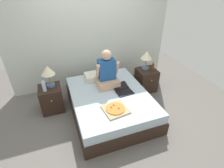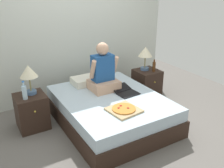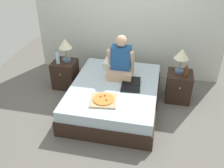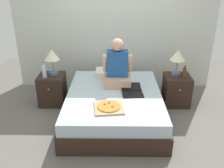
{
  "view_description": "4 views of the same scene",
  "coord_description": "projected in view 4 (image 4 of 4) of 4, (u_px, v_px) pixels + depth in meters",
  "views": [
    {
      "loc": [
        -0.92,
        -2.64,
        2.46
      ],
      "look_at": [
        -0.02,
        -0.17,
        0.78
      ],
      "focal_mm": 28.0,
      "sensor_mm": 36.0,
      "label": 1
    },
    {
      "loc": [
        -1.76,
        -3.02,
        2.11
      ],
      "look_at": [
        -0.01,
        -0.07,
        0.69
      ],
      "focal_mm": 40.0,
      "sensor_mm": 36.0,
      "label": 2
    },
    {
      "loc": [
        0.72,
        -3.54,
        2.73
      ],
      "look_at": [
        0.01,
        -0.24,
        0.62
      ],
      "focal_mm": 40.0,
      "sensor_mm": 36.0,
      "label": 3
    },
    {
      "loc": [
        0.01,
        -3.5,
        2.2
      ],
      "look_at": [
        -0.03,
        -0.08,
        0.64
      ],
      "focal_mm": 40.0,
      "sensor_mm": 36.0,
      "label": 4
    }
  ],
  "objects": [
    {
      "name": "laptop",
      "position": [
        132.0,
        92.0,
        3.89
      ],
      "size": [
        0.35,
        0.44,
        0.07
      ],
      "color": "black",
      "rests_on": "bed"
    },
    {
      "name": "water_bottle",
      "position": [
        44.0,
        71.0,
        4.21
      ],
      "size": [
        0.07,
        0.07,
        0.28
      ],
      "color": "silver",
      "rests_on": "nightstand_left"
    },
    {
      "name": "beer_bottle",
      "position": [
        184.0,
        73.0,
        4.18
      ],
      "size": [
        0.06,
        0.06,
        0.23
      ],
      "color": "#512D14",
      "rests_on": "nightstand_right"
    },
    {
      "name": "nightstand_left",
      "position": [
        52.0,
        89.0,
        4.44
      ],
      "size": [
        0.44,
        0.47,
        0.54
      ],
      "color": "black",
      "rests_on": "ground"
    },
    {
      "name": "ground_plane",
      "position": [
        114.0,
        117.0,
        4.1
      ],
      "size": [
        5.85,
        5.85,
        0.0
      ],
      "primitive_type": "plane",
      "color": "#66605B"
    },
    {
      "name": "nightstand_right",
      "position": [
        176.0,
        90.0,
        4.42
      ],
      "size": [
        0.44,
        0.47,
        0.54
      ],
      "color": "black",
      "rests_on": "ground"
    },
    {
      "name": "pizza_box",
      "position": [
        109.0,
        107.0,
        3.46
      ],
      "size": [
        0.45,
        0.45,
        0.05
      ],
      "color": "tan",
      "rests_on": "bed"
    },
    {
      "name": "pillow",
      "position": [
        110.0,
        73.0,
        4.49
      ],
      "size": [
        0.52,
        0.34,
        0.12
      ],
      "primitive_type": "cube",
      "color": "silver",
      "rests_on": "bed"
    },
    {
      "name": "bed",
      "position": [
        114.0,
        106.0,
        4.0
      ],
      "size": [
        1.5,
        1.9,
        0.45
      ],
      "color": "black",
      "rests_on": "ground"
    },
    {
      "name": "person_seated",
      "position": [
        117.0,
        69.0,
        4.07
      ],
      "size": [
        0.47,
        0.4,
        0.78
      ],
      "color": "tan",
      "rests_on": "bed"
    },
    {
      "name": "lamp_on_right_nightstand",
      "position": [
        178.0,
        57.0,
        4.22
      ],
      "size": [
        0.26,
        0.26,
        0.45
      ],
      "color": "#4C6B93",
      "rests_on": "nightstand_right"
    },
    {
      "name": "wall_back",
      "position": [
        115.0,
        25.0,
        4.77
      ],
      "size": [
        3.85,
        0.12,
        2.5
      ],
      "primitive_type": "cube",
      "color": "silver",
      "rests_on": "ground"
    },
    {
      "name": "lamp_on_left_nightstand",
      "position": [
        52.0,
        57.0,
        4.24
      ],
      "size": [
        0.26,
        0.26,
        0.45
      ],
      "color": "#4C6B93",
      "rests_on": "nightstand_left"
    }
  ]
}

